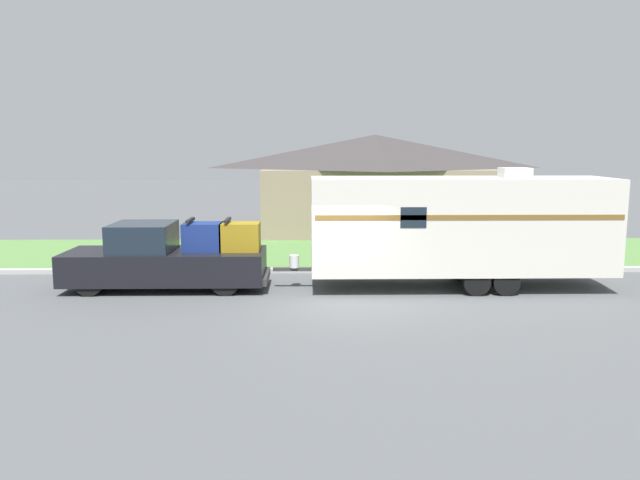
{
  "coord_description": "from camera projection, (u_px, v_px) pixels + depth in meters",
  "views": [
    {
      "loc": [
        -0.84,
        -16.11,
        4.07
      ],
      "look_at": [
        -0.51,
        1.52,
        1.4
      ],
      "focal_mm": 35.0,
      "sensor_mm": 36.0,
      "label": 1
    }
  ],
  "objects": [
    {
      "name": "lawn_strip",
      "position": [
        330.0,
        253.0,
        23.86
      ],
      "size": [
        80.0,
        7.0,
        0.03
      ],
      "color": "#568442",
      "rests_on": "ground_plane"
    },
    {
      "name": "curb_strip",
      "position": [
        334.0,
        270.0,
        20.24
      ],
      "size": [
        80.0,
        0.3,
        0.14
      ],
      "color": "#ADADA8",
      "rests_on": "ground_plane"
    },
    {
      "name": "mailbox",
      "position": [
        452.0,
        237.0,
        21.31
      ],
      "size": [
        0.48,
        0.2,
        1.29
      ],
      "color": "brown",
      "rests_on": "ground_plane"
    },
    {
      "name": "pickup_truck",
      "position": [
        168.0,
        259.0,
        17.83
      ],
      "size": [
        5.76,
        2.04,
        2.02
      ],
      "color": "black",
      "rests_on": "ground_plane"
    },
    {
      "name": "ground_plane",
      "position": [
        340.0,
        301.0,
        16.55
      ],
      "size": [
        120.0,
        120.0,
        0.0
      ],
      "primitive_type": "plane",
      "color": "#515456"
    },
    {
      "name": "travel_trailer",
      "position": [
        460.0,
        225.0,
        17.85
      ],
      "size": [
        9.61,
        2.34,
        3.46
      ],
      "color": "black",
      "rests_on": "ground_plane"
    },
    {
      "name": "house_across_street",
      "position": [
        375.0,
        182.0,
        29.78
      ],
      "size": [
        11.31,
        6.89,
        4.6
      ],
      "color": "gray",
      "rests_on": "ground_plane"
    }
  ]
}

